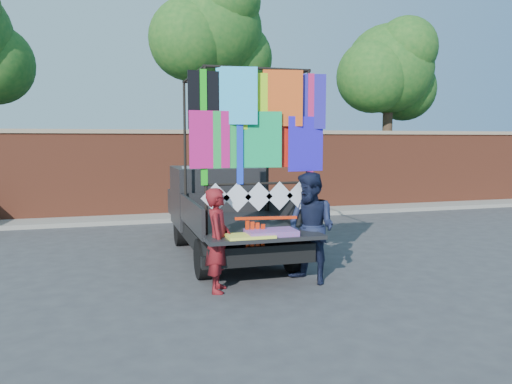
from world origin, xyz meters
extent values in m
plane|color=#38383A|center=(0.00, 0.00, 0.00)|extent=(90.00, 90.00, 0.00)
cube|color=brown|center=(0.00, 7.00, 1.25)|extent=(30.00, 0.35, 2.50)
cube|color=gray|center=(0.00, 7.00, 2.55)|extent=(30.00, 0.45, 0.12)
cube|color=gray|center=(0.00, 6.30, 0.06)|extent=(30.00, 1.20, 0.12)
cylinder|color=#38281C|center=(1.00, 8.20, 2.73)|extent=(0.36, 0.36, 5.46)
sphere|color=#17521A|center=(1.00, 8.20, 5.85)|extent=(3.20, 3.20, 3.20)
sphere|color=#17521A|center=(1.90, 8.60, 5.07)|extent=(2.40, 2.40, 2.40)
sphere|color=#17521A|center=(0.20, 7.90, 5.46)|extent=(2.60, 2.60, 2.60)
sphere|color=#17521A|center=(1.30, 7.60, 6.63)|extent=(2.20, 2.20, 2.20)
cylinder|color=#38281C|center=(7.50, 8.20, 2.27)|extent=(0.36, 0.36, 4.55)
sphere|color=#17521A|center=(7.50, 8.20, 4.88)|extent=(3.20, 3.20, 3.20)
sphere|color=#17521A|center=(8.40, 8.60, 4.23)|extent=(2.40, 2.40, 2.40)
sphere|color=#17521A|center=(6.70, 7.90, 4.55)|extent=(2.60, 2.60, 2.60)
sphere|color=#17521A|center=(7.80, 7.60, 5.52)|extent=(2.20, 2.20, 2.20)
cylinder|color=black|center=(-0.90, 2.66, 0.34)|extent=(0.23, 0.68, 0.68)
cylinder|color=black|center=(-0.90, -0.11, 0.34)|extent=(0.23, 0.68, 0.68)
cylinder|color=black|center=(0.70, 2.66, 0.34)|extent=(0.23, 0.68, 0.68)
cylinder|color=black|center=(0.70, -0.11, 0.34)|extent=(0.23, 0.68, 0.68)
cube|color=black|center=(-0.10, 1.22, 0.51)|extent=(1.74, 4.30, 0.31)
cube|color=black|center=(-0.10, 0.46, 0.80)|extent=(1.84, 2.36, 0.10)
cube|color=black|center=(-1.00, 0.46, 1.02)|extent=(0.06, 2.36, 0.46)
cube|color=black|center=(0.80, 0.46, 1.02)|extent=(0.06, 2.36, 0.46)
cube|color=black|center=(-0.10, 1.61, 1.02)|extent=(1.84, 0.06, 0.46)
cube|color=black|center=(-0.10, 2.61, 1.08)|extent=(1.84, 1.64, 1.28)
cube|color=#8C9EAD|center=(-0.10, 2.15, 1.49)|extent=(1.64, 0.06, 0.56)
cube|color=#8C9EAD|center=(-0.10, 3.38, 1.28)|extent=(1.64, 0.10, 0.72)
cube|color=black|center=(-0.10, 3.73, 0.82)|extent=(1.79, 0.92, 0.56)
cube|color=black|center=(-0.10, -0.98, 0.82)|extent=(1.84, 0.56, 0.06)
cube|color=black|center=(-0.10, -0.74, 0.43)|extent=(1.89, 0.15, 0.18)
cylinder|color=black|center=(-0.94, -0.62, 2.13)|extent=(0.05, 0.05, 2.56)
cylinder|color=black|center=(-0.94, 1.53, 2.13)|extent=(0.05, 0.05, 2.56)
cylinder|color=black|center=(0.74, -0.62, 2.13)|extent=(0.05, 0.05, 2.56)
cylinder|color=black|center=(0.74, 1.53, 2.13)|extent=(0.05, 0.05, 2.56)
cylinder|color=black|center=(-0.10, -0.62, 3.41)|extent=(1.74, 0.05, 0.05)
cylinder|color=black|center=(-0.10, 1.53, 3.41)|extent=(1.74, 0.05, 0.05)
cylinder|color=black|center=(-0.94, 0.46, 3.41)|extent=(0.05, 2.20, 0.05)
cylinder|color=black|center=(0.74, 0.46, 3.41)|extent=(0.05, 2.20, 0.05)
cylinder|color=black|center=(-0.10, -0.62, 1.62)|extent=(1.74, 0.04, 0.04)
cube|color=black|center=(-0.86, -0.64, 2.95)|extent=(0.64, 0.02, 0.87)
cube|color=#35C0FF|center=(-0.48, -0.68, 2.95)|extent=(0.64, 0.02, 0.87)
cube|color=#B3FB1A|center=(-0.10, -0.64, 2.95)|extent=(0.64, 0.02, 0.87)
cube|color=#E6531B|center=(0.29, -0.68, 2.95)|extent=(0.64, 0.02, 0.87)
cube|color=#2A22AA|center=(0.67, -0.64, 2.95)|extent=(0.64, 0.02, 0.87)
cube|color=#D21774|center=(-0.86, -0.68, 2.28)|extent=(0.64, 0.02, 0.87)
cube|color=green|center=(-0.48, -0.64, 2.28)|extent=(0.64, 0.02, 0.87)
cube|color=#0CAB5D|center=(-0.10, -0.68, 2.28)|extent=(0.64, 0.02, 0.87)
cube|color=red|center=(0.29, -0.64, 2.28)|extent=(0.64, 0.02, 0.87)
cube|color=#2C1BF3|center=(0.67, -0.68, 2.28)|extent=(0.64, 0.02, 0.87)
cube|color=#17BA18|center=(-0.97, -0.66, 2.49)|extent=(0.10, 0.01, 1.74)
cube|color=#CF2261|center=(0.77, -0.66, 2.49)|extent=(0.10, 0.01, 1.74)
cube|color=blue|center=(-0.40, -0.66, 2.49)|extent=(0.10, 0.01, 1.74)
cube|color=white|center=(-0.79, -0.65, 1.41)|extent=(0.46, 0.01, 0.46)
cube|color=white|center=(-0.44, -0.65, 1.41)|extent=(0.46, 0.01, 0.46)
cube|color=white|center=(-0.10, -0.65, 1.41)|extent=(0.46, 0.01, 0.46)
cube|color=white|center=(0.25, -0.65, 1.41)|extent=(0.46, 0.01, 0.46)
cube|color=white|center=(0.60, -0.65, 1.41)|extent=(0.46, 0.01, 0.46)
cube|color=#E33273|center=(0.01, -0.98, 0.89)|extent=(0.77, 0.46, 0.08)
cube|color=#EDF54D|center=(-0.35, -1.05, 0.87)|extent=(0.72, 0.41, 0.04)
imported|color=maroon|center=(-0.80, -0.86, 0.79)|extent=(0.54, 0.67, 1.59)
imported|color=#151C36|center=(0.73, -0.81, 0.90)|extent=(1.01, 1.09, 1.80)
cube|color=red|center=(-0.03, -0.83, 1.10)|extent=(0.97, 0.19, 0.04)
cube|color=red|center=(-0.34, -0.85, 0.79)|extent=(0.06, 0.02, 0.57)
cube|color=red|center=(-0.26, -0.85, 0.77)|extent=(0.06, 0.02, 0.57)
cube|color=red|center=(-0.18, -0.85, 0.75)|extent=(0.06, 0.02, 0.57)
cube|color=red|center=(-0.10, -0.85, 0.73)|extent=(0.06, 0.02, 0.57)
camera|label=1|loc=(-2.35, -8.16, 2.31)|focal=35.00mm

